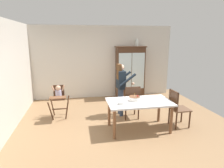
{
  "coord_description": "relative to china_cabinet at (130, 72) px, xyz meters",
  "views": [
    {
      "loc": [
        -1.01,
        -4.59,
        2.24
      ],
      "look_at": [
        -0.01,
        0.7,
        0.95
      ],
      "focal_mm": 30.76,
      "sensor_mm": 36.0,
      "label": 1
    }
  ],
  "objects": [
    {
      "name": "adult_person",
      "position": [
        -0.75,
        -1.7,
        -0.01
      ],
      "size": [
        0.53,
        0.51,
        1.53
      ],
      "rotation": [
        0.0,
        0.0,
        1.65
      ],
      "color": "#33425B",
      "rests_on": "ground_plane"
    },
    {
      "name": "dining_table",
      "position": [
        -0.53,
        -2.71,
        -0.34
      ],
      "size": [
        1.56,
        0.89,
        0.74
      ],
      "color": "silver",
      "rests_on": "ground_plane"
    },
    {
      "name": "wall_left",
      "position": [
        -3.63,
        -2.37,
        0.37
      ],
      "size": [
        0.06,
        5.32,
        2.7
      ],
      "primitive_type": "cube",
      "color": "beige",
      "rests_on": "ground_plane"
    },
    {
      "name": "birthday_cake",
      "position": [
        -0.63,
        -2.64,
        -0.19
      ],
      "size": [
        0.28,
        0.28,
        0.19
      ],
      "color": "white",
      "rests_on": "dining_table"
    },
    {
      "name": "dining_chair_right_end",
      "position": [
        0.47,
        -2.71,
        -0.43
      ],
      "size": [
        0.45,
        0.45,
        0.96
      ],
      "rotation": [
        0.0,
        0.0,
        1.59
      ],
      "color": "#422819",
      "rests_on": "ground_plane"
    },
    {
      "name": "dining_chair_far_side",
      "position": [
        -0.53,
        -2.04,
        -0.43
      ],
      "size": [
        0.44,
        0.44,
        0.96
      ],
      "rotation": [
        0.0,
        0.0,
        3.13
      ],
      "color": "#422819",
      "rests_on": "ground_plane"
    },
    {
      "name": "ground_plane",
      "position": [
        -1.0,
        -2.37,
        -0.98
      ],
      "size": [
        6.24,
        6.24,
        0.0
      ],
      "primitive_type": "plane",
      "color": "#93704C"
    },
    {
      "name": "serving_bowl",
      "position": [
        -1.0,
        -2.82,
        -0.21
      ],
      "size": [
        0.18,
        0.18,
        0.05
      ],
      "primitive_type": "cylinder",
      "color": "silver",
      "rests_on": "dining_table"
    },
    {
      "name": "china_cabinet",
      "position": [
        0.0,
        0.0,
        0.0
      ],
      "size": [
        1.12,
        0.48,
        1.95
      ],
      "color": "#422819",
      "rests_on": "ground_plane"
    },
    {
      "name": "ceramic_vase",
      "position": [
        0.23,
        0.0,
        1.09
      ],
      "size": [
        0.13,
        0.13,
        0.27
      ],
      "color": "#B2B7B2",
      "rests_on": "china_cabinet"
    },
    {
      "name": "high_chair_with_toddler",
      "position": [
        -2.54,
        -1.55,
        -0.33
      ],
      "size": [
        0.58,
        0.68,
        0.95
      ],
      "rotation": [
        0.0,
        0.0,
        0.0
      ],
      "color": "#422819",
      "rests_on": "ground_plane"
    },
    {
      "name": "wall_back",
      "position": [
        -1.0,
        0.26,
        0.37
      ],
      "size": [
        5.32,
        0.06,
        2.7
      ],
      "primitive_type": "cube",
      "color": "beige",
      "rests_on": "ground_plane"
    }
  ]
}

